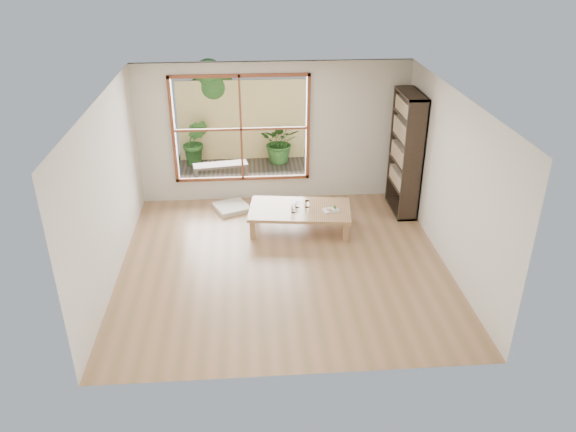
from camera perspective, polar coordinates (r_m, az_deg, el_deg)
name	(u,v)px	position (r m, az deg, el deg)	size (l,w,h in m)	color
ground	(283,262)	(8.78, -0.48, -4.74)	(5.00, 5.00, 0.00)	#A77853
low_table	(300,211)	(9.63, 1.20, 0.54)	(1.83, 1.18, 0.38)	tan
floor_cushion	(231,207)	(10.47, -5.76, 0.89)	(0.57, 0.57, 0.08)	beige
bookshelf	(406,154)	(10.22, 11.88, 6.21)	(0.35, 0.99, 2.19)	#31241B
glass_tall	(293,209)	(9.45, 0.54, 0.74)	(0.07, 0.07, 0.13)	silver
glass_mid	(307,204)	(9.64, 1.94, 1.24)	(0.08, 0.08, 0.11)	silver
glass_short	(297,205)	(9.63, 0.95, 1.16)	(0.07, 0.07, 0.09)	silver
glass_small	(293,207)	(9.58, 0.55, 0.96)	(0.06, 0.06, 0.08)	silver
food_tray	(332,209)	(9.56, 4.48, 0.69)	(0.29, 0.23, 0.08)	white
deck	(243,176)	(11.94, -4.55, 4.08)	(2.80, 2.00, 0.05)	#3C342C
garden_bench	(220,167)	(11.63, -6.88, 5.00)	(1.14, 0.49, 0.35)	#31241B
bamboo_fence	(242,121)	(12.58, -4.73, 9.62)	(2.80, 0.06, 1.80)	#D5B96D
shrub_right	(280,142)	(12.45, -0.77, 7.57)	(0.85, 0.73, 0.94)	#2F5820
shrub_left	(195,142)	(12.47, -9.38, 7.44)	(0.56, 0.45, 1.03)	#2F5820
garden_tree	(209,85)	(12.70, -7.99, 13.02)	(1.04, 0.85, 2.22)	#4C3D2D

